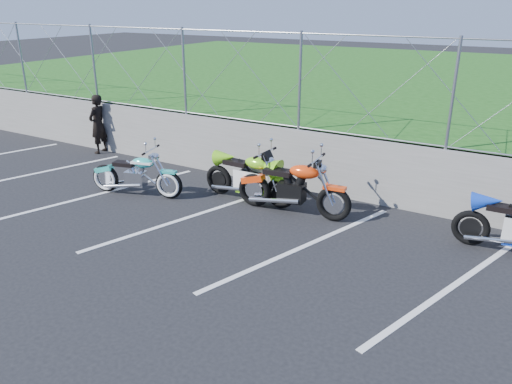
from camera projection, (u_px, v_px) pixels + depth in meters
The scene contains 9 objects.
ground at pixel (156, 236), 8.71m from camera, with size 90.00×90.00×0.00m, color black.
retaining_wall at pixel (258, 152), 11.29m from camera, with size 30.00×0.22×1.30m, color slate.
grass_field at pixel (389, 89), 19.32m from camera, with size 30.00×20.00×1.30m, color #1A4D14.
chain_link_fence at pixel (258, 78), 10.70m from camera, with size 28.00×0.03×2.00m.
parking_lines at pixel (245, 230), 8.94m from camera, with size 18.29×4.31×0.01m.
cruiser_turquoise at pixel (137, 176), 10.43m from camera, with size 2.04×0.73×1.03m.
naked_orange at pixel (294, 189), 9.48m from camera, with size 2.32×0.79×1.15m.
sportbike_green at pixel (250, 179), 10.10m from camera, with size 2.12×0.75×1.10m.
person_standing at pixel (98, 124), 13.28m from camera, with size 0.57×0.37×1.57m, color black.
Camera 1 is at (5.51, -5.87, 3.84)m, focal length 35.00 mm.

